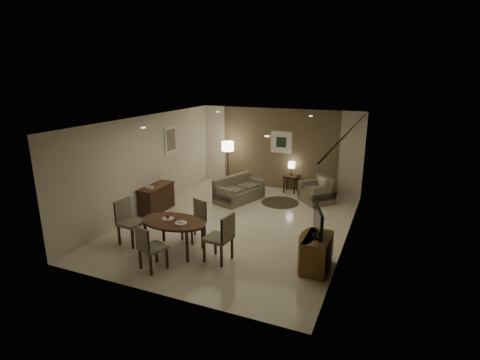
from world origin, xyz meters
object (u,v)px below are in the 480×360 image
at_px(side_table, 291,184).
at_px(tv_cabinet, 317,253).
at_px(chair_far, 193,221).
at_px(armchair, 317,190).
at_px(chair_near, 153,247).
at_px(dining_table, 174,236).
at_px(chair_left, 131,223).
at_px(sofa, 239,189).
at_px(floor_lamp, 228,165).
at_px(chair_right, 218,237).
at_px(console_desk, 157,198).

bearing_deg(side_table, tv_cabinet, -68.47).
relative_size(chair_far, armchair, 1.08).
bearing_deg(tv_cabinet, chair_near, -157.32).
xyz_separation_m(dining_table, chair_left, (-1.11, -0.06, 0.16)).
height_order(chair_near, sofa, chair_near).
bearing_deg(sofa, chair_far, -158.80).
xyz_separation_m(chair_left, side_table, (2.31, 5.22, -0.23)).
bearing_deg(armchair, tv_cabinet, -32.38).
bearing_deg(chair_far, side_table, 97.69).
distance_m(sofa, floor_lamp, 1.55).
distance_m(chair_right, side_table, 5.18).
distance_m(chair_left, sofa, 3.89).
relative_size(dining_table, armchair, 1.73).
bearing_deg(armchair, chair_far, -73.41).
bearing_deg(chair_far, chair_right, -12.94).
bearing_deg(chair_near, chair_far, -71.05).
xyz_separation_m(chair_left, armchair, (3.32, 4.53, -0.13)).
bearing_deg(chair_far, dining_table, -76.66).
relative_size(tv_cabinet, chair_left, 0.87).
relative_size(chair_right, sofa, 0.67).
distance_m(chair_near, chair_far, 1.50).
height_order(console_desk, tv_cabinet, console_desk).
height_order(chair_near, chair_far, chair_near).
bearing_deg(chair_right, tv_cabinet, 109.27).
relative_size(chair_right, floor_lamp, 0.66).
relative_size(console_desk, armchair, 1.37).
xyz_separation_m(tv_cabinet, sofa, (-3.08, 3.24, 0.02)).
bearing_deg(chair_far, armchair, 82.48).
height_order(chair_left, armchair, chair_left).
bearing_deg(armchair, console_desk, -102.12).
distance_m(dining_table, armchair, 4.99).
height_order(tv_cabinet, chair_right, chair_right).
xyz_separation_m(chair_far, sofa, (-0.11, 3.01, -0.10)).
relative_size(chair_far, chair_right, 0.90).
distance_m(console_desk, dining_table, 2.65).
relative_size(dining_table, chair_right, 1.43).
relative_size(chair_left, chair_right, 0.98).
bearing_deg(tv_cabinet, chair_far, 175.50).
relative_size(tv_cabinet, sofa, 0.57).
relative_size(console_desk, floor_lamp, 0.76).
height_order(dining_table, floor_lamp, floor_lamp).
bearing_deg(side_table, armchair, -34.19).
distance_m(chair_right, sofa, 3.85).
xyz_separation_m(chair_near, chair_right, (1.05, 0.82, 0.05)).
height_order(console_desk, chair_far, chair_far).
bearing_deg(chair_far, console_desk, 168.10).
bearing_deg(dining_table, console_desk, 133.41).
distance_m(console_desk, floor_lamp, 3.07).
distance_m(chair_near, sofa, 4.51).
xyz_separation_m(sofa, side_table, (1.22, 1.49, -0.09)).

